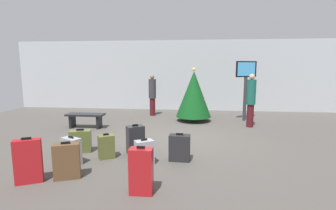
{
  "coord_description": "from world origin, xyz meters",
  "views": [
    {
      "loc": [
        0.61,
        -7.17,
        2.04
      ],
      "look_at": [
        -0.19,
        0.26,
        0.9
      ],
      "focal_mm": 27.26,
      "sensor_mm": 36.0,
      "label": 1
    }
  ],
  "objects_px": {
    "suitcase_0": "(72,151)",
    "suitcase_5": "(180,148)",
    "suitcase_2": "(144,153)",
    "flight_info_kiosk": "(246,80)",
    "suitcase_8": "(28,161)",
    "waiting_bench": "(86,118)",
    "suitcase_3": "(67,161)",
    "holiday_tree": "(194,94)",
    "suitcase_7": "(135,140)",
    "traveller_0": "(251,99)",
    "suitcase_4": "(106,147)",
    "suitcase_1": "(81,141)",
    "suitcase_6": "(141,171)",
    "traveller_1": "(152,94)"
  },
  "relations": [
    {
      "from": "suitcase_6",
      "to": "traveller_1",
      "type": "bearing_deg",
      "value": 98.01
    },
    {
      "from": "suitcase_3",
      "to": "suitcase_7",
      "type": "bearing_deg",
      "value": 57.68
    },
    {
      "from": "holiday_tree",
      "to": "suitcase_7",
      "type": "xyz_separation_m",
      "value": [
        -1.33,
        -3.79,
        -0.69
      ]
    },
    {
      "from": "traveller_0",
      "to": "suitcase_5",
      "type": "xyz_separation_m",
      "value": [
        -2.18,
        -3.38,
        -0.67
      ]
    },
    {
      "from": "holiday_tree",
      "to": "suitcase_7",
      "type": "distance_m",
      "value": 4.07
    },
    {
      "from": "suitcase_0",
      "to": "suitcase_6",
      "type": "xyz_separation_m",
      "value": [
        1.71,
        -1.08,
        0.1
      ]
    },
    {
      "from": "waiting_bench",
      "to": "suitcase_0",
      "type": "distance_m",
      "value": 3.27
    },
    {
      "from": "traveller_0",
      "to": "suitcase_7",
      "type": "distance_m",
      "value": 4.48
    },
    {
      "from": "flight_info_kiosk",
      "to": "suitcase_2",
      "type": "xyz_separation_m",
      "value": [
        -2.89,
        -4.71,
        -1.29
      ]
    },
    {
      "from": "traveller_0",
      "to": "suitcase_4",
      "type": "height_order",
      "value": "traveller_0"
    },
    {
      "from": "waiting_bench",
      "to": "suitcase_5",
      "type": "relative_size",
      "value": 2.03
    },
    {
      "from": "suitcase_0",
      "to": "suitcase_5",
      "type": "xyz_separation_m",
      "value": [
        2.23,
        0.45,
        0.0
      ]
    },
    {
      "from": "waiting_bench",
      "to": "suitcase_8",
      "type": "bearing_deg",
      "value": -79.68
    },
    {
      "from": "waiting_bench",
      "to": "holiday_tree",
      "type": "bearing_deg",
      "value": 22.81
    },
    {
      "from": "suitcase_6",
      "to": "holiday_tree",
      "type": "bearing_deg",
      "value": 82.12
    },
    {
      "from": "waiting_bench",
      "to": "suitcase_4",
      "type": "relative_size",
      "value": 2.21
    },
    {
      "from": "traveller_0",
      "to": "suitcase_4",
      "type": "bearing_deg",
      "value": -138.3
    },
    {
      "from": "suitcase_5",
      "to": "suitcase_8",
      "type": "bearing_deg",
      "value": -152.22
    },
    {
      "from": "suitcase_5",
      "to": "suitcase_7",
      "type": "height_order",
      "value": "suitcase_7"
    },
    {
      "from": "traveller_1",
      "to": "suitcase_6",
      "type": "bearing_deg",
      "value": -81.99
    },
    {
      "from": "suitcase_6",
      "to": "suitcase_8",
      "type": "relative_size",
      "value": 0.96
    },
    {
      "from": "suitcase_8",
      "to": "suitcase_7",
      "type": "bearing_deg",
      "value": 48.63
    },
    {
      "from": "suitcase_4",
      "to": "suitcase_8",
      "type": "height_order",
      "value": "suitcase_8"
    },
    {
      "from": "suitcase_5",
      "to": "suitcase_6",
      "type": "height_order",
      "value": "suitcase_6"
    },
    {
      "from": "traveller_0",
      "to": "traveller_1",
      "type": "distance_m",
      "value": 3.98
    },
    {
      "from": "holiday_tree",
      "to": "suitcase_4",
      "type": "height_order",
      "value": "holiday_tree"
    },
    {
      "from": "suitcase_8",
      "to": "suitcase_6",
      "type": "bearing_deg",
      "value": -4.87
    },
    {
      "from": "suitcase_2",
      "to": "suitcase_0",
      "type": "bearing_deg",
      "value": -174.81
    },
    {
      "from": "traveller_0",
      "to": "suitcase_7",
      "type": "height_order",
      "value": "traveller_0"
    },
    {
      "from": "suitcase_8",
      "to": "suitcase_1",
      "type": "bearing_deg",
      "value": 84.04
    },
    {
      "from": "suitcase_0",
      "to": "suitcase_4",
      "type": "bearing_deg",
      "value": 35.76
    },
    {
      "from": "flight_info_kiosk",
      "to": "suitcase_0",
      "type": "bearing_deg",
      "value": -132.31
    },
    {
      "from": "traveller_0",
      "to": "holiday_tree",
      "type": "bearing_deg",
      "value": 158.34
    },
    {
      "from": "suitcase_4",
      "to": "suitcase_8",
      "type": "bearing_deg",
      "value": -124.87
    },
    {
      "from": "suitcase_6",
      "to": "suitcase_7",
      "type": "bearing_deg",
      "value": 105.98
    },
    {
      "from": "traveller_1",
      "to": "suitcase_4",
      "type": "distance_m",
      "value": 5.09
    },
    {
      "from": "suitcase_5",
      "to": "holiday_tree",
      "type": "bearing_deg",
      "value": 86.33
    },
    {
      "from": "holiday_tree",
      "to": "suitcase_5",
      "type": "bearing_deg",
      "value": -93.67
    },
    {
      "from": "suitcase_6",
      "to": "suitcase_8",
      "type": "bearing_deg",
      "value": 175.13
    },
    {
      "from": "traveller_0",
      "to": "suitcase_0",
      "type": "height_order",
      "value": "traveller_0"
    },
    {
      "from": "flight_info_kiosk",
      "to": "suitcase_7",
      "type": "xyz_separation_m",
      "value": [
        -3.24,
        -4.04,
        -1.22
      ]
    },
    {
      "from": "waiting_bench",
      "to": "suitcase_3",
      "type": "bearing_deg",
      "value": -70.84
    },
    {
      "from": "holiday_tree",
      "to": "traveller_1",
      "type": "height_order",
      "value": "holiday_tree"
    },
    {
      "from": "flight_info_kiosk",
      "to": "suitcase_5",
      "type": "height_order",
      "value": "flight_info_kiosk"
    },
    {
      "from": "traveller_1",
      "to": "suitcase_4",
      "type": "height_order",
      "value": "traveller_1"
    },
    {
      "from": "traveller_1",
      "to": "suitcase_0",
      "type": "xyz_separation_m",
      "value": [
        -0.79,
        -5.47,
        -0.62
      ]
    },
    {
      "from": "flight_info_kiosk",
      "to": "suitcase_8",
      "type": "distance_m",
      "value": 7.55
    },
    {
      "from": "traveller_0",
      "to": "suitcase_8",
      "type": "relative_size",
      "value": 2.17
    },
    {
      "from": "traveller_0",
      "to": "suitcase_4",
      "type": "distance_m",
      "value": 5.16
    },
    {
      "from": "suitcase_3",
      "to": "waiting_bench",
      "type": "bearing_deg",
      "value": 109.16
    }
  ]
}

